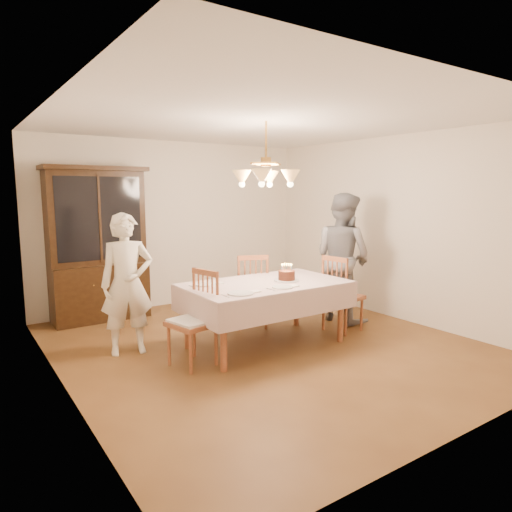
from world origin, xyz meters
TOP-DOWN VIEW (x-y plane):
  - ground at (0.00, 0.00)m, footprint 5.00×5.00m
  - room_shell at (0.00, 0.00)m, footprint 5.00×5.00m
  - dining_table at (0.00, 0.00)m, footprint 1.90×1.10m
  - china_hutch at (-1.31, 2.25)m, footprint 1.38×0.54m
  - chair_far_side at (0.26, 0.72)m, footprint 0.56×0.55m
  - chair_left_end at (-1.00, -0.09)m, footprint 0.51×0.52m
  - chair_right_end at (1.16, -0.10)m, footprint 0.48×0.49m
  - elderly_woman at (-1.43, 0.66)m, footprint 0.64×0.49m
  - adult_in_grey at (1.52, 0.27)m, footprint 0.75×0.93m
  - birthday_cake at (0.27, -0.06)m, footprint 0.30×0.30m
  - place_setting_near_left at (-0.55, -0.34)m, footprint 0.42×0.27m
  - place_setting_near_right at (-0.00, -0.35)m, footprint 0.38×0.23m
  - place_setting_far_left at (-0.64, 0.27)m, footprint 0.40×0.25m
  - chandelier at (-0.00, -0.00)m, footprint 0.62×0.62m

SIDE VIEW (x-z plane):
  - ground at x=0.00m, z-range 0.00..0.00m
  - chair_far_side at x=0.26m, z-range -0.06..0.94m
  - chair_right_end at x=1.16m, z-range -0.06..0.94m
  - chair_left_end at x=-1.00m, z-range -0.05..0.95m
  - dining_table at x=0.00m, z-range 0.30..1.06m
  - place_setting_near_right at x=0.00m, z-range 0.76..0.77m
  - place_setting_far_left at x=-0.64m, z-range 0.76..0.77m
  - place_setting_near_left at x=-0.55m, z-range 0.76..0.77m
  - elderly_woman at x=-1.43m, z-range 0.00..1.59m
  - birthday_cake at x=0.27m, z-range 0.71..0.92m
  - adult_in_grey at x=1.52m, z-range 0.00..1.80m
  - china_hutch at x=-1.31m, z-range -0.04..2.12m
  - room_shell at x=0.00m, z-range -0.92..4.08m
  - chandelier at x=0.00m, z-range 1.61..2.34m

